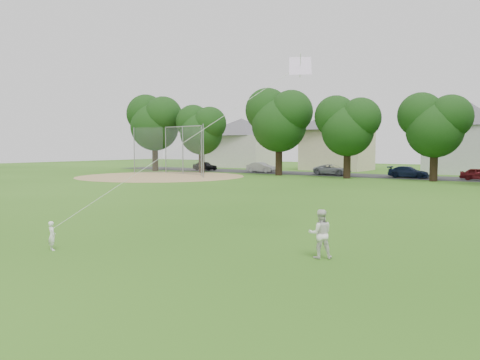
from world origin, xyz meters
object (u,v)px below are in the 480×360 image
Objects in this scene: kite at (182,143)px; baseball_backstop at (179,150)px; older_boy at (320,234)px; toddler at (52,236)px.

kite is 39.15m from baseball_backstop.
kite reaches higher than older_boy.
kite is at bearing -47.53° from baseball_backstop.
kite is at bearing -115.04° from toddler.
baseball_backstop is (-31.03, 28.13, 2.06)m from older_boy.
kite is (2.68, 3.08, 2.87)m from toddler.
kite reaches higher than toddler.
older_boy is at bearing 9.14° from kite.
kite is at bearing -25.04° from older_boy.
kite is (-4.60, -0.74, 2.62)m from older_boy.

